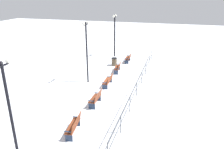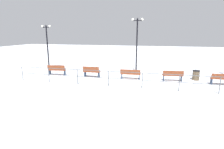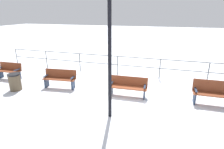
{
  "view_description": "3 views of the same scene",
  "coord_description": "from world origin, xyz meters",
  "px_view_note": "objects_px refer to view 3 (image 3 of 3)",
  "views": [
    {
      "loc": [
        -4.93,
        15.84,
        7.19
      ],
      "look_at": [
        -0.36,
        0.09,
        1.04
      ],
      "focal_mm": 35.32,
      "sensor_mm": 36.0,
      "label": 1
    },
    {
      "loc": [
        -15.0,
        -2.15,
        3.8
      ],
      "look_at": [
        -1.44,
        1.22,
        0.64
      ],
      "focal_mm": 29.75,
      "sensor_mm": 36.0,
      "label": 2
    },
    {
      "loc": [
        7.38,
        1.51,
        3.56
      ],
      "look_at": [
        -1.04,
        -1.06,
        0.54
      ],
      "focal_mm": 29.56,
      "sensor_mm": 36.0,
      "label": 3
    }
  ],
  "objects_px": {
    "bench_third": "(128,86)",
    "trash_bin": "(15,82)",
    "lamppost_middle": "(110,25)",
    "bench_fourth": "(212,93)",
    "bench_nearest": "(9,71)",
    "bench_second": "(60,78)"
  },
  "relations": [
    {
      "from": "bench_nearest",
      "to": "bench_third",
      "type": "distance_m",
      "value": 6.74
    },
    {
      "from": "bench_second",
      "to": "bench_fourth",
      "type": "relative_size",
      "value": 1.11
    },
    {
      "from": "bench_nearest",
      "to": "lamppost_middle",
      "type": "bearing_deg",
      "value": 70.12
    },
    {
      "from": "bench_second",
      "to": "trash_bin",
      "type": "height_order",
      "value": "bench_second"
    },
    {
      "from": "lamppost_middle",
      "to": "bench_fourth",
      "type": "bearing_deg",
      "value": 119.57
    },
    {
      "from": "lamppost_middle",
      "to": "trash_bin",
      "type": "bearing_deg",
      "value": -100.32
    },
    {
      "from": "bench_third",
      "to": "trash_bin",
      "type": "height_order",
      "value": "bench_third"
    },
    {
      "from": "bench_nearest",
      "to": "bench_fourth",
      "type": "bearing_deg",
      "value": 87.74
    },
    {
      "from": "lamppost_middle",
      "to": "bench_second",
      "type": "bearing_deg",
      "value": -119.92
    },
    {
      "from": "bench_second",
      "to": "bench_third",
      "type": "xyz_separation_m",
      "value": [
        -0.08,
        3.37,
        -0.04
      ]
    },
    {
      "from": "bench_second",
      "to": "bench_fourth",
      "type": "xyz_separation_m",
      "value": [
        -0.25,
        6.74,
        0.01
      ]
    },
    {
      "from": "trash_bin",
      "to": "lamppost_middle",
      "type": "bearing_deg",
      "value": 79.68
    },
    {
      "from": "bench_third",
      "to": "bench_second",
      "type": "bearing_deg",
      "value": -91.01
    },
    {
      "from": "bench_second",
      "to": "lamppost_middle",
      "type": "bearing_deg",
      "value": 53.41
    },
    {
      "from": "bench_third",
      "to": "lamppost_middle",
      "type": "relative_size",
      "value": 0.33
    },
    {
      "from": "bench_third",
      "to": "bench_fourth",
      "type": "bearing_deg",
      "value": 90.66
    },
    {
      "from": "bench_second",
      "to": "trash_bin",
      "type": "relative_size",
      "value": 2.01
    },
    {
      "from": "trash_bin",
      "to": "bench_nearest",
      "type": "bearing_deg",
      "value": -128.25
    },
    {
      "from": "bench_nearest",
      "to": "bench_second",
      "type": "xyz_separation_m",
      "value": [
        0.28,
        3.36,
        0.01
      ]
    },
    {
      "from": "bench_second",
      "to": "bench_third",
      "type": "distance_m",
      "value": 3.37
    },
    {
      "from": "trash_bin",
      "to": "bench_second",
      "type": "bearing_deg",
      "value": 115.37
    },
    {
      "from": "bench_nearest",
      "to": "bench_third",
      "type": "relative_size",
      "value": 0.84
    }
  ]
}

